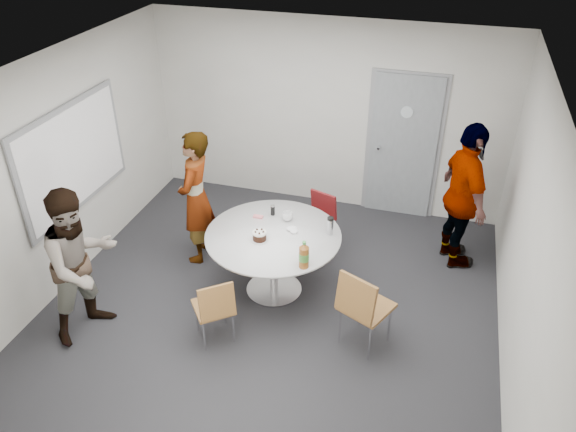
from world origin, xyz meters
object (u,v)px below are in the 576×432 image
(table, at_px, (275,243))
(chair_near_right, at_px, (362,304))
(person_right, at_px, (464,197))
(person_left, at_px, (81,264))
(chair_near_left, at_px, (215,306))
(door, at_px, (403,147))
(whiteboard, at_px, (74,157))
(chair_far, at_px, (319,217))
(person_main, at_px, (196,198))

(table, xyz_separation_m, chair_near_right, (1.11, -0.62, -0.10))
(person_right, bearing_deg, person_left, 100.27)
(table, height_order, chair_near_left, table)
(person_right, bearing_deg, door, 17.34)
(chair_near_left, distance_m, person_right, 3.23)
(door, relative_size, whiteboard, 1.12)
(table, distance_m, chair_near_left, 1.05)
(chair_near_right, bearing_deg, chair_near_left, -141.54)
(whiteboard, height_order, chair_far, whiteboard)
(person_left, bearing_deg, person_right, -35.38)
(door, bearing_deg, chair_near_right, -90.58)
(table, xyz_separation_m, person_right, (1.99, 1.22, 0.25))
(whiteboard, distance_m, person_right, 4.61)
(table, bearing_deg, chair_near_left, -109.31)
(door, distance_m, chair_far, 1.61)
(whiteboard, bearing_deg, person_right, 15.87)
(whiteboard, bearing_deg, chair_far, 20.92)
(whiteboard, distance_m, chair_near_right, 3.68)
(table, relative_size, chair_near_right, 1.60)
(door, xyz_separation_m, chair_far, (-0.86, -1.25, -0.54))
(person_main, bearing_deg, door, 123.36)
(table, bearing_deg, person_main, 159.76)
(chair_near_left, distance_m, person_left, 1.43)
(door, height_order, chair_near_left, door)
(chair_near_right, bearing_deg, whiteboard, -164.54)
(chair_near_right, bearing_deg, person_right, 89.47)
(door, distance_m, table, 2.54)
(chair_far, bearing_deg, table, 94.34)
(person_left, xyz_separation_m, person_right, (3.70, 2.36, 0.08))
(whiteboard, height_order, person_main, whiteboard)
(whiteboard, xyz_separation_m, chair_far, (2.70, 1.03, -0.96))
(chair_far, xyz_separation_m, person_main, (-1.42, -0.58, 0.37))
(chair_near_right, xyz_separation_m, person_right, (0.88, 1.84, 0.35))
(door, relative_size, chair_near_left, 2.62)
(person_left, relative_size, person_right, 0.91)
(chair_far, xyz_separation_m, person_right, (1.71, 0.22, 0.45))
(chair_near_left, xyz_separation_m, person_right, (2.33, 2.19, 0.45))
(table, distance_m, person_main, 1.23)
(table, height_order, chair_near_right, table)
(door, bearing_deg, table, -116.80)
(table, bearing_deg, whiteboard, -179.23)
(door, height_order, chair_far, door)
(table, distance_m, chair_near_right, 1.27)
(door, bearing_deg, person_right, -50.40)
(person_main, bearing_deg, table, 64.45)
(person_main, height_order, person_right, person_right)
(table, distance_m, person_left, 2.06)
(whiteboard, xyz_separation_m, chair_near_left, (2.08, -0.94, -0.96))
(whiteboard, xyz_separation_m, table, (2.42, 0.03, -0.76))
(chair_near_right, height_order, person_main, person_main)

